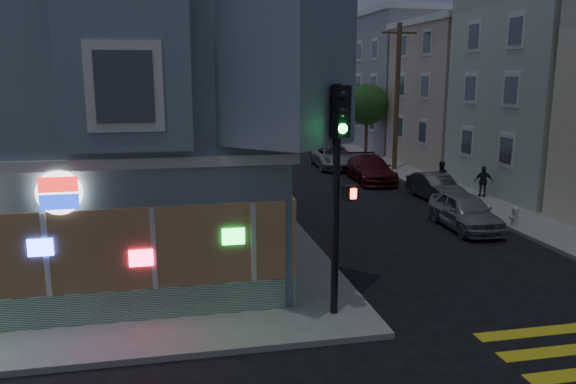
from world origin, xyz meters
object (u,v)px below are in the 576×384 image
object	(u,v)px
fire_hydrant	(515,216)
parked_car_c	(371,169)
street_tree_far	(336,100)
parked_car_d	(334,157)
traffic_signal	(339,163)
pedestrian_b	(483,181)
parked_car_a	(465,211)
utility_pole	(397,95)
street_tree_near	(367,104)
parked_car_b	(435,187)
pedestrian_a	(440,177)

from	to	relation	value
fire_hydrant	parked_car_c	bearing A→B (deg)	100.65
street_tree_far	parked_car_d	size ratio (longest dim) A/B	0.99
parked_car_d	traffic_signal	world-z (taller)	traffic_signal
pedestrian_b	fire_hydrant	xyz separation A→B (m)	(-1.70, -5.24, -0.35)
traffic_signal	fire_hydrant	distance (m)	11.98
parked_car_c	fire_hydrant	distance (m)	11.08
parked_car_a	utility_pole	bearing A→B (deg)	82.32
street_tree_near	street_tree_far	world-z (taller)	same
pedestrian_b	parked_car_d	size ratio (longest dim) A/B	0.28
parked_car_d	parked_car_b	bearing A→B (deg)	-74.62
pedestrian_b	traffic_signal	world-z (taller)	traffic_signal
utility_pole	parked_car_c	size ratio (longest dim) A/B	1.79
pedestrian_b	parked_car_b	distance (m)	2.36
street_tree_near	parked_car_d	world-z (taller)	street_tree_near
utility_pole	street_tree_near	world-z (taller)	utility_pole
fire_hydrant	pedestrian_a	bearing A→B (deg)	90.00
street_tree_near	pedestrian_b	size ratio (longest dim) A/B	3.49
pedestrian_b	utility_pole	bearing A→B (deg)	-65.91
street_tree_near	parked_car_d	size ratio (longest dim) A/B	0.99
parked_car_c	traffic_signal	distance (m)	19.30
pedestrian_a	fire_hydrant	bearing A→B (deg)	97.40
pedestrian_a	pedestrian_b	world-z (taller)	pedestrian_a
pedestrian_a	pedestrian_b	bearing A→B (deg)	153.50
pedestrian_b	fire_hydrant	size ratio (longest dim) A/B	1.93
parked_car_a	fire_hydrant	distance (m)	1.96
pedestrian_b	parked_car_b	world-z (taller)	pedestrian_b
parked_car_a	traffic_signal	xyz separation A→B (m)	(-7.44, -7.18, 3.25)
parked_car_a	street_tree_far	bearing A→B (deg)	87.36
street_tree_far	parked_car_b	xyz separation A→B (m)	(-1.50, -22.37, -3.29)
pedestrian_a	fire_hydrant	xyz separation A→B (m)	(-0.00, -6.39, -0.41)
utility_pole	pedestrian_b	bearing A→B (deg)	-83.52
traffic_signal	utility_pole	bearing A→B (deg)	42.45
pedestrian_a	pedestrian_b	distance (m)	2.05
street_tree_near	pedestrian_b	world-z (taller)	street_tree_near
traffic_signal	pedestrian_b	bearing A→B (deg)	25.51
pedestrian_a	parked_car_b	xyz separation A→B (m)	(-0.60, -0.70, -0.33)
pedestrian_a	fire_hydrant	world-z (taller)	pedestrian_a
parked_car_b	fire_hydrant	size ratio (longest dim) A/B	4.96
parked_car_a	parked_car_d	xyz separation A→B (m)	(-0.81, 15.60, 0.03)
traffic_signal	fire_hydrant	world-z (taller)	traffic_signal
pedestrian_b	street_tree_near	bearing A→B (deg)	-69.30
street_tree_far	fire_hydrant	distance (m)	28.27
parked_car_c	parked_car_d	xyz separation A→B (m)	(-0.65, 5.20, 0.01)
parked_car_d	parked_car_c	bearing A→B (deg)	-78.89
street_tree_near	parked_car_d	distance (m)	6.24
parked_car_a	pedestrian_a	bearing A→B (deg)	75.35
utility_pole	pedestrian_b	world-z (taller)	utility_pole
parked_car_c	parked_car_b	bearing A→B (deg)	-70.47
utility_pole	traffic_signal	distance (m)	23.06
fire_hydrant	parked_car_a	bearing A→B (deg)	165.59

